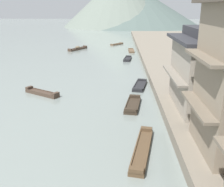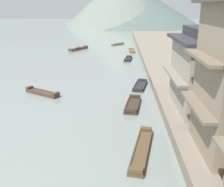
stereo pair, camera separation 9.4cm
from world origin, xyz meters
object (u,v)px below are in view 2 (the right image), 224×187
boat_moored_nearest (133,105)px  boat_moored_third (78,49)px  boat_midriver_upstream (42,93)px  boat_upstream_distant (118,44)px  boat_moored_far (140,86)px  boat_midriver_drifting (132,51)px  house_waterfront_tall (207,70)px  boat_moored_second (128,59)px  boat_crossing_west (141,150)px

boat_moored_nearest → boat_moored_third: 33.88m
boat_moored_third → boat_midriver_upstream: size_ratio=1.34×
boat_moored_nearest → boat_upstream_distant: boat_moored_nearest is taller
boat_moored_third → boat_moored_far: boat_moored_third is taller
boat_moored_nearest → boat_midriver_drifting: bearing=88.2°
house_waterfront_tall → boat_moored_third: bearing=114.4°
boat_moored_second → boat_moored_third: bearing=133.2°
boat_moored_second → boat_midriver_drifting: bearing=84.0°
boat_midriver_upstream → house_waterfront_tall: (14.46, -4.91, 3.60)m
boat_crossing_west → boat_midriver_drifting: bearing=89.0°
boat_crossing_west → boat_moored_nearest: bearing=91.9°
boat_moored_nearest → house_waterfront_tall: house_waterfront_tall is taller
boat_moored_third → boat_upstream_distant: bearing=44.8°
boat_moored_far → boat_upstream_distant: (-3.12, 34.14, -0.01)m
boat_moored_nearest → boat_midriver_upstream: size_ratio=1.01×
boat_upstream_distant → boat_moored_second: bearing=-83.6°
boat_upstream_distant → house_waterfront_tall: house_waterfront_tall is taller
boat_midriver_drifting → boat_crossing_west: (-0.70, -38.27, 0.04)m
boat_moored_second → boat_crossing_west: 29.28m
boat_moored_nearest → boat_moored_third: boat_moored_third is taller
boat_midriver_drifting → boat_moored_second: bearing=-96.0°
boat_upstream_distant → boat_crossing_west: boat_crossing_west is taller
boat_moored_third → boat_moored_far: (11.06, -26.25, -0.11)m
house_waterfront_tall → boat_crossing_west: bearing=-132.2°
boat_midriver_upstream → house_waterfront_tall: house_waterfront_tall is taller
boat_midriver_drifting → boat_upstream_distant: 10.05m
boat_midriver_upstream → boat_crossing_west: (9.22, -10.70, -0.02)m
boat_moored_nearest → boat_moored_second: boat_moored_nearest is taller
boat_moored_nearest → boat_midriver_drifting: boat_moored_nearest is taller
boat_moored_third → boat_midriver_upstream: boat_moored_third is taller
boat_moored_second → house_waterfront_tall: (5.49, -23.49, 3.63)m
house_waterfront_tall → boat_upstream_distant: bearing=100.2°
house_waterfront_tall → boat_moored_second: bearing=103.2°
boat_moored_third → boat_moored_far: bearing=-67.1°
boat_moored_third → boat_crossing_west: boat_moored_third is taller
boat_upstream_distant → boat_moored_far: bearing=-84.8°
house_waterfront_tall → boat_midriver_drifting: bearing=98.0°
boat_midriver_drifting → boat_moored_nearest: bearing=-91.8°
boat_midriver_drifting → boat_midriver_upstream: bearing=-109.8°
boat_midriver_drifting → boat_upstream_distant: bearing=107.6°
boat_moored_second → boat_moored_third: (-10.04, 10.69, 0.10)m
boat_midriver_drifting → boat_upstream_distant: (-3.04, 9.58, 0.01)m
boat_moored_third → boat_moored_far: 28.48m
boat_crossing_west → house_waterfront_tall: (5.25, 5.78, 3.63)m
boat_midriver_drifting → boat_midriver_upstream: (-9.91, -27.58, 0.07)m
boat_midriver_upstream → boat_upstream_distant: (6.88, 37.16, -0.05)m
boat_moored_nearest → boat_midriver_upstream: boat_midriver_upstream is taller
boat_moored_nearest → boat_crossing_west: size_ratio=0.75×
boat_midriver_upstream → boat_upstream_distant: bearing=79.5°
boat_moored_second → boat_upstream_distant: bearing=96.4°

